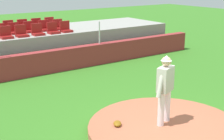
{
  "coord_description": "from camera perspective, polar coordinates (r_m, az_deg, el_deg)",
  "views": [
    {
      "loc": [
        -5.34,
        -5.21,
        3.83
      ],
      "look_at": [
        0.0,
        2.37,
        1.13
      ],
      "focal_mm": 51.21,
      "sensor_mm": 36.0,
      "label": 1
    }
  ],
  "objects": [
    {
      "name": "ground_plane",
      "position": [
        8.38,
        9.55,
        -11.21
      ],
      "size": [
        60.0,
        60.0,
        0.0
      ],
      "primitive_type": "plane",
      "color": "#357321"
    },
    {
      "name": "pitchers_mound",
      "position": [
        8.33,
        9.59,
        -10.49
      ],
      "size": [
        3.95,
        3.95,
        0.23
      ],
      "primitive_type": "cylinder",
      "color": "#A95D41",
      "rests_on": "ground_plane"
    },
    {
      "name": "pitcher",
      "position": [
        8.04,
        9.48,
        -2.6
      ],
      "size": [
        0.81,
        0.41,
        1.78
      ],
      "rotation": [
        0.0,
        0.0,
        0.36
      ],
      "color": "white",
      "rests_on": "pitchers_mound"
    },
    {
      "name": "fielding_glove",
      "position": [
        8.15,
        0.97,
        -9.54
      ],
      "size": [
        0.33,
        0.36,
        0.11
      ],
      "primitive_type": "ellipsoid",
      "rotation": [
        0.0,
        0.0,
        0.97
      ],
      "color": "brown",
      "rests_on": "pitchers_mound"
    },
    {
      "name": "brick_barrier",
      "position": [
        13.54,
        -10.79,
        1.53
      ],
      "size": [
        15.69,
        0.4,
        0.93
      ],
      "primitive_type": "cube",
      "color": "maroon",
      "rests_on": "ground_plane"
    },
    {
      "name": "fence_post_right",
      "position": [
        14.47,
        -2.27,
        6.67
      ],
      "size": [
        0.06,
        0.06,
        1.01
      ],
      "primitive_type": "cylinder",
      "color": "silver",
      "rests_on": "brick_barrier"
    },
    {
      "name": "bleacher_platform",
      "position": [
        15.65,
        -14.51,
        4.15
      ],
      "size": [
        14.43,
        3.35,
        1.4
      ],
      "primitive_type": "cube",
      "color": "#9A9892",
      "rests_on": "ground_plane"
    },
    {
      "name": "stadium_chair_0",
      "position": [
        14.0,
        -18.42,
        6.03
      ],
      "size": [
        0.48,
        0.44,
        0.5
      ],
      "rotation": [
        0.0,
        0.0,
        3.14
      ],
      "color": "maroon",
      "rests_on": "bleacher_platform"
    },
    {
      "name": "stadium_chair_1",
      "position": [
        14.21,
        -15.85,
        6.38
      ],
      "size": [
        0.48,
        0.44,
        0.5
      ],
      "rotation": [
        0.0,
        0.0,
        3.14
      ],
      "color": "maroon",
      "rests_on": "bleacher_platform"
    },
    {
      "name": "stadium_chair_2",
      "position": [
        14.42,
        -13.14,
        6.71
      ],
      "size": [
        0.48,
        0.44,
        0.5
      ],
      "rotation": [
        0.0,
        0.0,
        3.14
      ],
      "color": "maroon",
      "rests_on": "bleacher_platform"
    },
    {
      "name": "stadium_chair_3",
      "position": [
        14.73,
        -10.48,
        7.05
      ],
      "size": [
        0.48,
        0.44,
        0.5
      ],
      "rotation": [
        0.0,
        0.0,
        3.14
      ],
      "color": "maroon",
      "rests_on": "bleacher_platform"
    },
    {
      "name": "stadium_chair_4",
      "position": [
        15.03,
        -8.27,
        7.33
      ],
      "size": [
        0.48,
        0.44,
        0.5
      ],
      "rotation": [
        0.0,
        0.0,
        3.14
      ],
      "color": "maroon",
      "rests_on": "bleacher_platform"
    },
    {
      "name": "stadium_chair_5",
      "position": [
        14.86,
        -19.41,
        6.48
      ],
      "size": [
        0.48,
        0.44,
        0.5
      ],
      "rotation": [
        0.0,
        0.0,
        3.14
      ],
      "color": "maroon",
      "rests_on": "bleacher_platform"
    },
    {
      "name": "stadium_chair_6",
      "position": [
        15.04,
        -17.0,
        6.8
      ],
      "size": [
        0.48,
        0.44,
        0.5
      ],
      "rotation": [
        0.0,
        0.0,
        3.14
      ],
      "color": "maroon",
      "rests_on": "bleacher_platform"
    },
    {
      "name": "stadium_chair_7",
      "position": [
        15.27,
        -14.48,
        7.13
      ],
      "size": [
        0.48,
        0.44,
        0.5
      ],
      "rotation": [
        0.0,
        0.0,
        3.14
      ],
      "color": "maroon",
      "rests_on": "bleacher_platform"
    },
    {
      "name": "stadium_chair_8",
      "position": [
        15.54,
        -11.96,
        7.43
      ],
      "size": [
        0.48,
        0.44,
        0.5
      ],
      "rotation": [
        0.0,
        0.0,
        3.14
      ],
      "color": "maroon",
      "rests_on": "bleacher_platform"
    },
    {
      "name": "stadium_chair_9",
      "position": [
        15.79,
        -9.54,
        7.7
      ],
      "size": [
        0.48,
        0.44,
        0.5
      ],
      "rotation": [
        0.0,
        0.0,
        3.14
      ],
      "color": "maroon",
      "rests_on": "bleacher_platform"
    },
    {
      "name": "stadium_chair_11",
      "position": [
        15.88,
        -17.9,
        7.19
      ],
      "size": [
        0.48,
        0.44,
        0.5
      ],
      "rotation": [
        0.0,
        0.0,
        3.14
      ],
      "color": "maroon",
      "rests_on": "bleacher_platform"
    },
    {
      "name": "stadium_chair_12",
      "position": [
        16.09,
        -15.59,
        7.48
      ],
      "size": [
        0.48,
        0.44,
        0.5
      ],
      "rotation": [
        0.0,
        0.0,
        3.14
      ],
      "color": "maroon",
      "rests_on": "bleacher_platform"
    },
    {
      "name": "stadium_chair_13",
      "position": [
        16.33,
        -13.24,
        7.77
      ],
      "size": [
        0.48,
        0.44,
        0.5
      ],
      "rotation": [
        0.0,
        0.0,
        3.14
      ],
      "color": "maroon",
      "rests_on": "bleacher_platform"
    },
    {
      "name": "stadium_chair_14",
      "position": [
        16.63,
        -10.98,
        8.04
      ],
      "size": [
        0.48,
        0.44,
        0.5
      ],
      "rotation": [
        0.0,
        0.0,
        3.14
      ],
      "color": "maroon",
      "rests_on": "bleacher_platform"
    }
  ]
}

